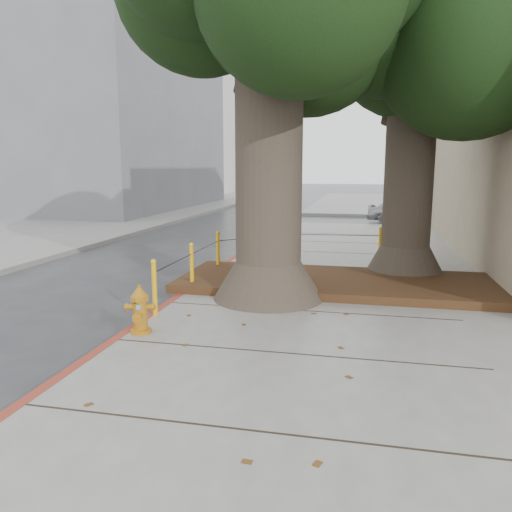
{
  "coord_description": "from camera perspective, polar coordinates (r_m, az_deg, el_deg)",
  "views": [
    {
      "loc": [
        1.42,
        -6.16,
        2.57
      ],
      "look_at": [
        -0.34,
        1.8,
        1.1
      ],
      "focal_mm": 35.0,
      "sensor_mm": 36.0,
      "label": 1
    }
  ],
  "objects": [
    {
      "name": "ground",
      "position": [
        6.82,
        -0.51,
        -11.91
      ],
      "size": [
        140.0,
        140.0,
        0.0
      ],
      "primitive_type": "plane",
      "color": "#28282B",
      "rests_on": "ground"
    },
    {
      "name": "car_red",
      "position": [
        24.55,
        26.18,
        4.42
      ],
      "size": [
        3.34,
        1.37,
        1.08
      ],
      "primitive_type": "imported",
      "rotation": [
        0.0,
        0.0,
        1.5
      ],
      "color": "maroon",
      "rests_on": "ground"
    },
    {
      "name": "building_far_grey",
      "position": [
        32.78,
        -18.44,
        15.71
      ],
      "size": [
        12.0,
        16.0,
        12.0
      ],
      "primitive_type": "cube",
      "color": "slate",
      "rests_on": "ground"
    },
    {
      "name": "car_dark",
      "position": [
        28.22,
        -14.5,
        5.9
      ],
      "size": [
        1.73,
        4.21,
        1.22
      ],
      "primitive_type": "imported",
      "rotation": [
        0.0,
        0.0,
        0.01
      ],
      "color": "black",
      "rests_on": "ground"
    },
    {
      "name": "curb_red",
      "position": [
        9.64,
        -8.84,
        -4.91
      ],
      "size": [
        0.14,
        26.0,
        0.16
      ],
      "primitive_type": "cube",
      "color": "maroon",
      "rests_on": "ground"
    },
    {
      "name": "car_silver",
      "position": [
        23.84,
        16.66,
        4.96
      ],
      "size": [
        3.48,
        1.74,
        1.14
      ],
      "primitive_type": "imported",
      "rotation": [
        0.0,
        0.0,
        1.45
      ],
      "color": "#ABABB0",
      "rests_on": "ground"
    },
    {
      "name": "fire_hydrant",
      "position": [
        7.52,
        -13.12,
        -6.0
      ],
      "size": [
        0.39,
        0.37,
        0.73
      ],
      "rotation": [
        0.0,
        0.0,
        0.22
      ],
      "color": "#B87212",
      "rests_on": "sidewalk_main"
    },
    {
      "name": "bollard_ring",
      "position": [
        10.95,
        0.18,
        0.19
      ],
      "size": [
        3.79,
        5.39,
        0.95
      ],
      "color": "#F8AE0D",
      "rests_on": "sidewalk_main"
    },
    {
      "name": "sidewalk_far",
      "position": [
        36.53,
        19.69,
        5.7
      ],
      "size": [
        16.0,
        20.0,
        0.15
      ],
      "primitive_type": "cube",
      "color": "slate",
      "rests_on": "ground"
    },
    {
      "name": "building_far_white",
      "position": [
        54.6,
        -7.62,
        15.3
      ],
      "size": [
        12.0,
        18.0,
        15.0
      ],
      "primitive_type": "cube",
      "color": "silver",
      "rests_on": "ground"
    },
    {
      "name": "tree_far",
      "position": [
        11.8,
        19.49,
        21.64
      ],
      "size": [
        4.5,
        3.8,
        7.17
      ],
      "color": "#4C3F33",
      "rests_on": "sidewalk_main"
    },
    {
      "name": "planter_bed",
      "position": [
        10.34,
        9.24,
        -3.0
      ],
      "size": [
        6.4,
        2.6,
        0.16
      ],
      "primitive_type": "cube",
      "color": "black",
      "rests_on": "sidewalk_main"
    }
  ]
}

